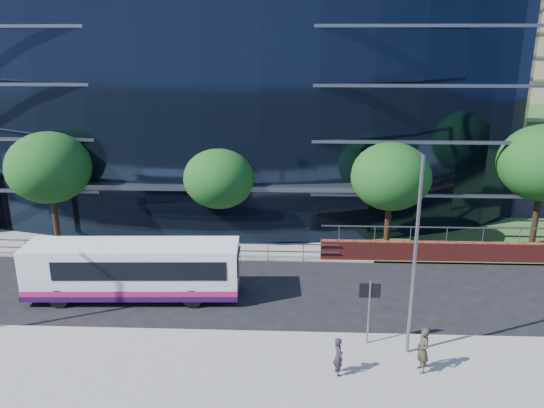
{
  "coord_description": "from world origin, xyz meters",
  "views": [
    {
      "loc": [
        1.4,
        -20.84,
        12.01
      ],
      "look_at": [
        0.19,
        8.0,
        3.1
      ],
      "focal_mm": 35.0,
      "sensor_mm": 36.0,
      "label": 1
    }
  ],
  "objects_px": {
    "tree_far_a": "(49,168)",
    "pedestrian": "(338,356)",
    "tree_dist_e": "(496,110)",
    "streetlight_east": "(415,252)",
    "city_bus": "(135,270)",
    "street_sign": "(370,299)",
    "tree_far_d": "(544,163)",
    "pedestrian_b": "(423,350)",
    "tree_far_b": "(219,178)",
    "tree_far_c": "(391,177)"
  },
  "relations": [
    {
      "from": "tree_far_c",
      "to": "tree_far_b",
      "type": "bearing_deg",
      "value": 177.14
    },
    {
      "from": "street_sign",
      "to": "tree_far_a",
      "type": "height_order",
      "value": "tree_far_a"
    },
    {
      "from": "tree_far_a",
      "to": "tree_far_c",
      "type": "distance_m",
      "value": 20.0
    },
    {
      "from": "tree_far_b",
      "to": "tree_dist_e",
      "type": "distance_m",
      "value": 40.74
    },
    {
      "from": "tree_far_b",
      "to": "tree_far_c",
      "type": "bearing_deg",
      "value": -2.86
    },
    {
      "from": "street_sign",
      "to": "tree_far_b",
      "type": "relative_size",
      "value": 0.46
    },
    {
      "from": "tree_far_c",
      "to": "tree_dist_e",
      "type": "relative_size",
      "value": 1.0
    },
    {
      "from": "city_bus",
      "to": "tree_dist_e",
      "type": "bearing_deg",
      "value": 48.79
    },
    {
      "from": "tree_far_c",
      "to": "city_bus",
      "type": "bearing_deg",
      "value": -153.04
    },
    {
      "from": "tree_far_d",
      "to": "streetlight_east",
      "type": "xyz_separation_m",
      "value": [
        -10.0,
        -12.17,
        -0.75
      ]
    },
    {
      "from": "tree_dist_e",
      "to": "streetlight_east",
      "type": "height_order",
      "value": "streetlight_east"
    },
    {
      "from": "tree_far_c",
      "to": "pedestrian_b",
      "type": "height_order",
      "value": "tree_far_c"
    },
    {
      "from": "streetlight_east",
      "to": "pedestrian",
      "type": "relative_size",
      "value": 5.34
    },
    {
      "from": "tree_far_a",
      "to": "pedestrian",
      "type": "bearing_deg",
      "value": -38.38
    },
    {
      "from": "tree_dist_e",
      "to": "streetlight_east",
      "type": "relative_size",
      "value": 0.81
    },
    {
      "from": "tree_dist_e",
      "to": "streetlight_east",
      "type": "distance_m",
      "value": 45.85
    },
    {
      "from": "street_sign",
      "to": "tree_far_a",
      "type": "distance_m",
      "value": 20.63
    },
    {
      "from": "tree_far_c",
      "to": "tree_far_d",
      "type": "distance_m",
      "value": 9.08
    },
    {
      "from": "street_sign",
      "to": "tree_far_d",
      "type": "bearing_deg",
      "value": 45.22
    },
    {
      "from": "tree_far_d",
      "to": "pedestrian_b",
      "type": "xyz_separation_m",
      "value": [
        -9.72,
        -13.46,
        -4.14
      ]
    },
    {
      "from": "tree_far_c",
      "to": "pedestrian",
      "type": "height_order",
      "value": "tree_far_c"
    },
    {
      "from": "pedestrian",
      "to": "pedestrian_b",
      "type": "distance_m",
      "value": 3.16
    },
    {
      "from": "tree_far_c",
      "to": "street_sign",
      "type": "bearing_deg",
      "value": -103.29
    },
    {
      "from": "tree_far_a",
      "to": "pedestrian_b",
      "type": "bearing_deg",
      "value": -32.88
    },
    {
      "from": "tree_far_d",
      "to": "pedestrian_b",
      "type": "distance_m",
      "value": 17.12
    },
    {
      "from": "street_sign",
      "to": "tree_far_c",
      "type": "distance_m",
      "value": 11.14
    },
    {
      "from": "tree_far_c",
      "to": "pedestrian_b",
      "type": "xyz_separation_m",
      "value": [
        -0.72,
        -12.46,
        -3.49
      ]
    },
    {
      "from": "city_bus",
      "to": "tree_far_c",
      "type": "bearing_deg",
      "value": 24.43
    },
    {
      "from": "streetlight_east",
      "to": "city_bus",
      "type": "relative_size",
      "value": 0.78
    },
    {
      "from": "city_bus",
      "to": "street_sign",
      "type": "bearing_deg",
      "value": -22.54
    },
    {
      "from": "tree_far_c",
      "to": "tree_far_d",
      "type": "bearing_deg",
      "value": 6.34
    },
    {
      "from": "tree_far_d",
      "to": "pedestrian_b",
      "type": "relative_size",
      "value": 4.17
    },
    {
      "from": "street_sign",
      "to": "pedestrian_b",
      "type": "distance_m",
      "value": 2.81
    },
    {
      "from": "tree_dist_e",
      "to": "pedestrian_b",
      "type": "distance_m",
      "value": 47.07
    },
    {
      "from": "tree_far_d",
      "to": "pedestrian",
      "type": "distance_m",
      "value": 19.33
    },
    {
      "from": "tree_far_d",
      "to": "city_bus",
      "type": "distance_m",
      "value": 23.77
    },
    {
      "from": "streetlight_east",
      "to": "pedestrian",
      "type": "height_order",
      "value": "streetlight_east"
    },
    {
      "from": "street_sign",
      "to": "city_bus",
      "type": "relative_size",
      "value": 0.27
    },
    {
      "from": "tree_far_b",
      "to": "city_bus",
      "type": "bearing_deg",
      "value": -113.78
    },
    {
      "from": "city_bus",
      "to": "tree_far_b",
      "type": "bearing_deg",
      "value": 63.68
    },
    {
      "from": "tree_far_a",
      "to": "pedestrian",
      "type": "height_order",
      "value": "tree_far_a"
    },
    {
      "from": "streetlight_east",
      "to": "pedestrian",
      "type": "xyz_separation_m",
      "value": [
        -2.87,
        -1.6,
        -3.54
      ]
    },
    {
      "from": "tree_far_c",
      "to": "pedestrian",
      "type": "xyz_separation_m",
      "value": [
        -3.87,
        -12.78,
        -3.64
      ]
    },
    {
      "from": "pedestrian",
      "to": "tree_far_a",
      "type": "bearing_deg",
      "value": 34.88
    },
    {
      "from": "tree_far_a",
      "to": "tree_dist_e",
      "type": "xyz_separation_m",
      "value": [
        37.0,
        31.0,
        -0.33
      ]
    },
    {
      "from": "tree_far_b",
      "to": "city_bus",
      "type": "xyz_separation_m",
      "value": [
        -3.17,
        -7.2,
        -2.75
      ]
    },
    {
      "from": "tree_far_b",
      "to": "tree_far_c",
      "type": "distance_m",
      "value": 10.02
    },
    {
      "from": "tree_far_a",
      "to": "streetlight_east",
      "type": "distance_m",
      "value": 22.05
    },
    {
      "from": "pedestrian",
      "to": "pedestrian_b",
      "type": "relative_size",
      "value": 0.84
    },
    {
      "from": "tree_far_c",
      "to": "pedestrian_b",
      "type": "relative_size",
      "value": 3.65
    }
  ]
}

